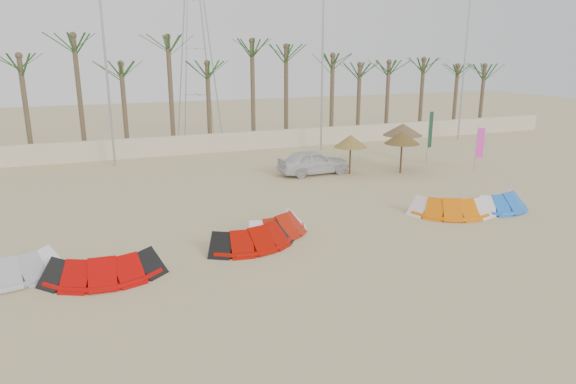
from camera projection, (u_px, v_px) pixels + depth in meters
name	position (u px, v px, depth m)	size (l,w,h in m)	color
ground	(359.00, 281.00, 15.83)	(120.00, 120.00, 0.00)	tan
boundary_wall	(204.00, 144.00, 35.40)	(60.00, 0.30, 1.30)	beige
palm_line	(205.00, 57.00, 35.44)	(52.00, 4.00, 7.70)	brown
lamp_b	(107.00, 70.00, 30.15)	(1.25, 0.14, 11.00)	#A5A8AD
lamp_c	(323.00, 67.00, 35.07)	(1.25, 0.14, 11.00)	#A5A8AD
lamp_d	(465.00, 65.00, 39.28)	(1.25, 0.14, 11.00)	#A5A8AD
pylon	(200.00, 139.00, 41.31)	(3.00, 3.00, 14.00)	#A5A8AD
kite_grey	(6.00, 265.00, 15.91)	(3.59, 2.14, 0.90)	#A3A5AA
kite_red_left	(103.00, 264.00, 16.05)	(3.66, 1.73, 0.90)	#B40402
kite_red_mid	(251.00, 234.00, 18.68)	(3.68, 2.23, 0.90)	#A40900
kite_red_right	(276.00, 223.00, 19.86)	(3.35, 2.51, 0.90)	#A71807
kite_orange	(445.00, 205.00, 22.17)	(3.81, 2.77, 0.90)	orange
kite_blue	(500.00, 200.00, 22.89)	(3.11, 1.98, 0.90)	blue
parasol_left	(351.00, 141.00, 29.08)	(1.90, 1.90, 2.25)	#4C331E
parasol_mid	(402.00, 138.00, 29.19)	(2.03, 2.03, 2.42)	#4C331E
parasol_right	(403.00, 130.00, 30.19)	(2.35, 2.35, 2.72)	#4C331E
flag_pink	(479.00, 144.00, 29.86)	(0.44, 0.18, 2.70)	#A5A8AD
flag_green	(431.00, 131.00, 31.68)	(0.44, 0.17, 3.43)	#A5A8AD
car	(313.00, 162.00, 29.35)	(1.65, 4.11, 1.40)	silver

